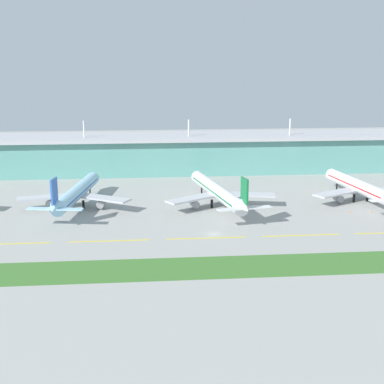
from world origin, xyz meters
name	(u,v)px	position (x,y,z in m)	size (l,w,h in m)	color
ground_plane	(213,234)	(0.00, 0.00, 0.00)	(600.00, 600.00, 0.00)	#9E9E99
terminal_building	(188,153)	(0.00, 111.98, 10.58)	(288.00, 34.00, 29.76)	#5B9E93
airliner_near_middle	(76,193)	(-53.21, 40.36, 6.45)	(48.22, 65.90, 18.90)	#9ED1EA
airliner_center	(218,192)	(6.70, 36.97, 6.46)	(47.96, 70.08, 18.90)	silver
airliner_far_middle	(360,187)	(70.41, 40.44, 6.45)	(48.39, 61.87, 18.90)	white
taxiway_stripe_west	(9,244)	(-71.00, -4.46, 0.02)	(28.00, 0.70, 0.04)	yellow
taxiway_stripe_mid_west	(109,241)	(-37.00, -4.46, 0.02)	(28.00, 0.70, 0.04)	yellow
taxiway_stripe_centre	(207,238)	(-3.00, -4.46, 0.02)	(28.00, 0.70, 0.04)	yellow
taxiway_stripe_mid_east	(301,235)	(31.00, -4.46, 0.02)	(28.00, 0.70, 0.04)	yellow
grass_verge	(227,267)	(0.00, -31.98, 0.05)	(300.00, 18.00, 0.10)	#3D702D
safety_cone_left_wingtip	(350,211)	(59.98, 23.67, 0.35)	(0.56, 0.56, 0.70)	orange
safety_cone_nose_front	(371,211)	(68.69, 22.85, 0.35)	(0.56, 0.56, 0.70)	orange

